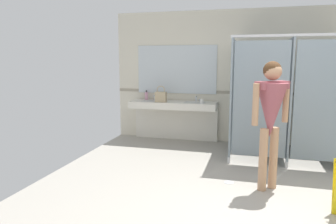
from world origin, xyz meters
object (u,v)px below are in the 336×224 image
(person_standing, at_px, (271,109))
(paper_cup, at_px, (202,101))
(handbag, at_px, (161,96))
(soap_dispenser, at_px, (146,96))

(person_standing, height_order, paper_cup, person_standing)
(person_standing, relative_size, paper_cup, 19.61)
(handbag, distance_m, paper_cup, 0.86)
(soap_dispenser, relative_size, paper_cup, 2.39)
(person_standing, xyz_separation_m, soap_dispenser, (-2.47, 2.30, -0.13))
(person_standing, bearing_deg, handbag, 135.77)
(paper_cup, bearing_deg, handbag, -179.87)
(soap_dispenser, bearing_deg, handbag, -35.16)
(person_standing, height_order, handbag, person_standing)
(soap_dispenser, height_order, paper_cup, soap_dispenser)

